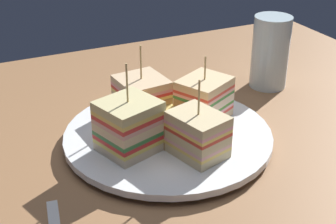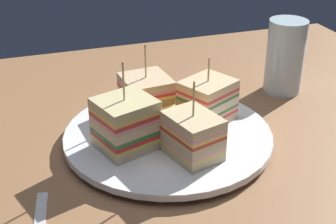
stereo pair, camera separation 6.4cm
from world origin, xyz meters
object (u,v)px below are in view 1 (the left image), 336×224
(sandwich_wedge_1, at_px, (197,134))
(drinking_glass, at_px, (270,57))
(sandwich_wedge_3, at_px, (142,97))
(sandwich_wedge_2, at_px, (204,99))
(plate, at_px, (168,136))
(sandwich_wedge_0, at_px, (129,126))
(chip_pile, at_px, (175,123))

(sandwich_wedge_1, height_order, drinking_glass, drinking_glass)
(sandwich_wedge_3, bearing_deg, sandwich_wedge_2, 51.63)
(plate, distance_m, sandwich_wedge_1, 0.07)
(sandwich_wedge_0, relative_size, sandwich_wedge_1, 1.16)
(sandwich_wedge_0, xyz_separation_m, sandwich_wedge_1, (-0.07, 0.04, -0.01))
(sandwich_wedge_2, bearing_deg, chip_pile, -10.04)
(sandwich_wedge_2, relative_size, sandwich_wedge_3, 0.89)
(plate, bearing_deg, chip_pile, -178.70)
(sandwich_wedge_2, height_order, chip_pile, sandwich_wedge_2)
(sandwich_wedge_1, bearing_deg, plate, -7.09)
(sandwich_wedge_0, height_order, sandwich_wedge_3, sandwich_wedge_0)
(sandwich_wedge_0, xyz_separation_m, drinking_glass, (-0.29, -0.12, 0.00))
(chip_pile, distance_m, drinking_glass, 0.24)
(sandwich_wedge_1, xyz_separation_m, sandwich_wedge_2, (-0.05, -0.08, 0.00))
(plate, height_order, sandwich_wedge_2, sandwich_wedge_2)
(sandwich_wedge_2, bearing_deg, sandwich_wedge_1, 29.72)
(plate, xyz_separation_m, sandwich_wedge_1, (-0.01, 0.06, 0.03))
(plate, xyz_separation_m, drinking_glass, (-0.23, -0.10, 0.04))
(sandwich_wedge_0, distance_m, sandwich_wedge_2, 0.13)
(sandwich_wedge_0, xyz_separation_m, sandwich_wedge_3, (-0.05, -0.08, -0.01))
(sandwich_wedge_1, bearing_deg, sandwich_wedge_2, -49.21)
(drinking_glass, bearing_deg, sandwich_wedge_0, 21.61)
(sandwich_wedge_3, height_order, drinking_glass, same)
(drinking_glass, bearing_deg, sandwich_wedge_1, 36.03)
(plate, relative_size, sandwich_wedge_0, 2.40)
(sandwich_wedge_2, distance_m, sandwich_wedge_3, 0.09)
(plate, relative_size, chip_pile, 3.99)
(sandwich_wedge_3, relative_size, drinking_glass, 0.86)
(sandwich_wedge_1, bearing_deg, sandwich_wedge_3, -6.58)
(plate, distance_m, sandwich_wedge_0, 0.08)
(sandwich_wedge_0, relative_size, chip_pile, 1.66)
(sandwich_wedge_1, xyz_separation_m, drinking_glass, (-0.22, -0.16, 0.01))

